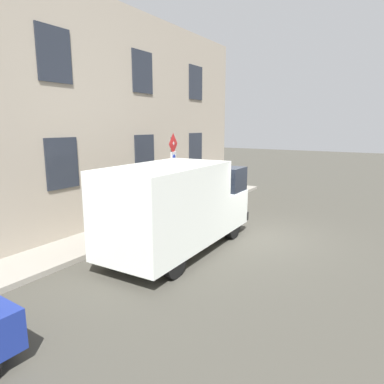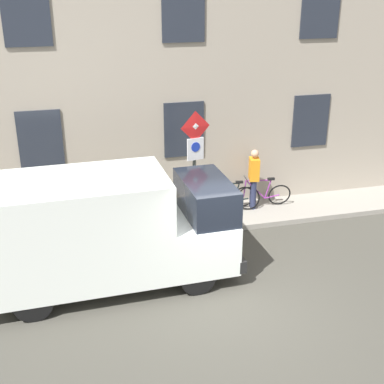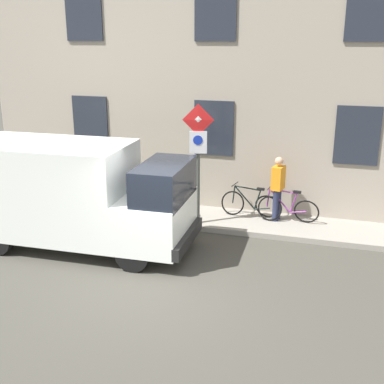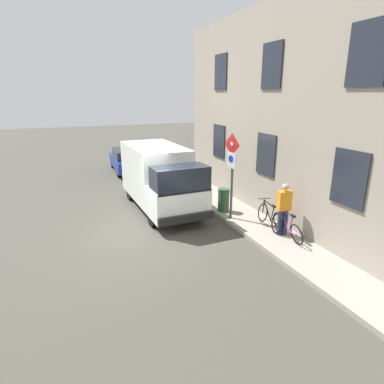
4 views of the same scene
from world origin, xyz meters
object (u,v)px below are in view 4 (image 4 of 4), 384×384
object	(u,v)px
delivery_van	(160,176)
litter_bin	(224,200)
sign_post_stacked	(232,164)
bicycle_black	(269,217)
pedestrian	(284,207)
parked_hatchback	(128,160)
bicycle_purple	(287,227)

from	to	relation	value
delivery_van	litter_bin	distance (m)	2.76
sign_post_stacked	bicycle_black	distance (m)	2.23
pedestrian	parked_hatchback	bearing A→B (deg)	-154.01
delivery_van	bicycle_black	world-z (taller)	delivery_van
parked_hatchback	litter_bin	world-z (taller)	parked_hatchback
delivery_van	pedestrian	xyz separation A→B (m)	(2.77, -4.39, -0.26)
bicycle_black	pedestrian	xyz separation A→B (m)	(0.01, -0.69, 0.56)
bicycle_black	delivery_van	bearing A→B (deg)	45.32
parked_hatchback	litter_bin	bearing A→B (deg)	-165.68
pedestrian	bicycle_black	bearing A→B (deg)	-166.21
sign_post_stacked	pedestrian	size ratio (longest dim) A/B	1.74
bicycle_purple	sign_post_stacked	bearing A→B (deg)	27.72
bicycle_purple	pedestrian	size ratio (longest dim) A/B	1.00
parked_hatchback	bicycle_black	distance (m)	11.02
sign_post_stacked	delivery_van	size ratio (longest dim) A/B	0.56
parked_hatchback	bicycle_purple	bearing A→B (deg)	-165.39
parked_hatchback	bicycle_purple	xyz separation A→B (m)	(2.61, -11.65, -0.22)
delivery_van	pedestrian	size ratio (longest dim) A/B	3.13
pedestrian	litter_bin	xyz separation A→B (m)	(-0.72, 2.71, -0.48)
parked_hatchback	pedestrian	bearing A→B (deg)	-165.07
bicycle_black	bicycle_purple	bearing A→B (deg)	-171.46
sign_post_stacked	pedestrian	xyz separation A→B (m)	(0.86, -1.93, -1.09)
bicycle_black	sign_post_stacked	bearing A→B (deg)	42.93
bicycle_purple	bicycle_black	bearing A→B (deg)	6.52
parked_hatchback	pedestrian	distance (m)	11.70
sign_post_stacked	bicycle_purple	distance (m)	2.87
bicycle_black	pedestrian	world-z (taller)	pedestrian
bicycle_black	litter_bin	xyz separation A→B (m)	(-0.71, 2.02, 0.08)
sign_post_stacked	pedestrian	world-z (taller)	sign_post_stacked
bicycle_purple	bicycle_black	world-z (taller)	same
delivery_van	sign_post_stacked	bearing A→B (deg)	36.42
litter_bin	delivery_van	bearing A→B (deg)	140.67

